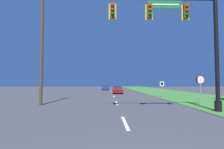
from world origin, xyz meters
name	(u,v)px	position (x,y,z in m)	size (l,w,h in m)	color
grass_verge_right	(169,93)	(10.50, 30.00, 0.02)	(10.00, 110.00, 0.04)	#38752D
road_center_line	(114,96)	(0.00, 22.00, 0.01)	(0.16, 34.80, 0.01)	silver
signal_mast	(186,33)	(4.36, 8.91, 5.20)	(8.01, 0.47, 8.36)	black
car_ahead	(117,90)	(0.88, 28.82, 0.61)	(1.90, 4.64, 1.19)	black
far_car	(105,88)	(-1.45, 42.97, 0.60)	(1.82, 4.43, 1.19)	black
stop_sign	(200,83)	(7.03, 12.23, 1.86)	(0.76, 0.07, 2.50)	gray
route_sign_post	(162,86)	(6.24, 20.23, 1.53)	(0.55, 0.06, 2.03)	gray
utility_pole_near	(42,41)	(-6.55, 12.70, 5.49)	(1.80, 0.26, 10.65)	#4C3823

